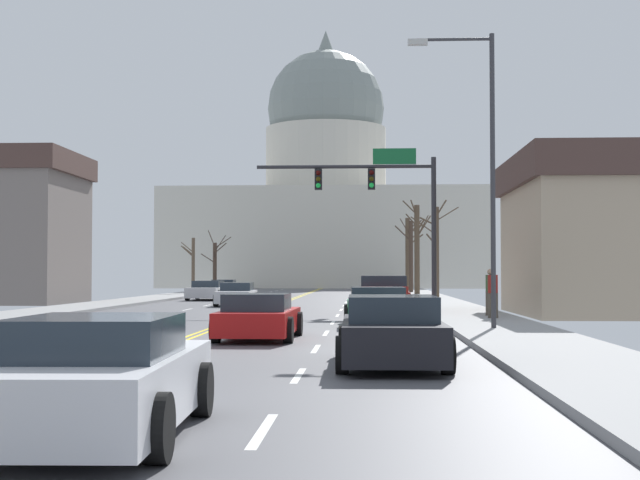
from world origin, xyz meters
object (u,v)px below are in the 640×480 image
Objects in this scene: pedestrian_01 at (493,290)px; sedan_oncoming_02 at (223,289)px; pickup_truck_near_00 at (384,297)px; sedan_near_01 at (377,307)px; sedan_near_03 at (392,333)px; pedestrian_00 at (490,290)px; street_lamp_right at (481,153)px; signal_gantry at (384,194)px; sedan_near_02 at (259,318)px; sedan_oncoming_01 at (208,291)px; sedan_near_04 at (100,380)px; sedan_oncoming_00 at (237,295)px.

sedan_oncoming_02 is at bearing 113.94° from pedestrian_01.
pickup_truck_near_00 is 1.28× the size of sedan_near_01.
sedan_near_03 is 2.76× the size of pedestrian_00.
sedan_oncoming_02 is (-13.29, 37.75, -4.52)m from street_lamp_right.
pickup_truck_near_00 is 1.18× the size of sedan_near_03.
pickup_truck_near_00 is (-2.55, 10.73, -4.36)m from street_lamp_right.
sedan_oncoming_02 is at bearing 111.68° from pickup_truck_near_00.
sedan_near_02 is (-3.52, -16.95, -4.58)m from signal_gantry.
street_lamp_right reaches higher than sedan_oncoming_02.
sedan_near_01 is at bearing -92.76° from pickup_truck_near_00.
sedan_oncoming_01 is (-10.45, 15.19, -4.56)m from signal_gantry.
sedan_near_01 is at bearing 62.25° from sedan_near_02.
pedestrian_00 is (14.49, -30.58, 0.53)m from sedan_oncoming_02.
sedan_near_04 is (-3.48, -27.20, -0.11)m from pickup_truck_near_00.
sedan_near_04 is 54.69m from sedan_oncoming_02.
pickup_truck_near_00 reaches higher than sedan_oncoming_02.
pickup_truck_near_00 reaches higher than sedan_near_01.
sedan_near_03 is 30.20m from sedan_oncoming_00.
sedan_near_04 is at bearing -107.90° from pedestrian_01.
pedestrian_01 reaches higher than sedan_near_02.
signal_gantry reaches higher than sedan_near_02.
street_lamp_right reaches higher than pickup_truck_near_00.
signal_gantry reaches higher than pedestrian_00.
sedan_near_04 is (-6.03, -16.46, -4.47)m from street_lamp_right.
sedan_near_02 is 0.99× the size of sedan_near_04.
sedan_near_03 reaches higher than sedan_oncoming_02.
pickup_truck_near_00 is 1.28× the size of sedan_near_02.
pickup_truck_near_00 reaches higher than sedan_near_03.
sedan_near_02 is at bearing -77.84° from sedan_oncoming_01.
pedestrian_01 is at bearing -55.75° from pickup_truck_near_00.
street_lamp_right is at bearing 24.98° from sedan_near_02.
sedan_oncoming_00 is 2.79× the size of pedestrian_00.
sedan_oncoming_00 is 17.11m from pedestrian_00.
signal_gantry reaches higher than sedan_oncoming_00.
sedan_near_01 reaches higher than sedan_oncoming_01.
sedan_oncoming_02 is (-10.74, 27.01, -0.16)m from pickup_truck_near_00.
pickup_truck_near_00 is 1.17× the size of sedan_oncoming_00.
sedan_near_01 is 12.18m from sedan_near_03.
street_lamp_right is 6.16m from sedan_near_01.
pedestrian_01 is at bearing 31.13° from sedan_near_01.
sedan_oncoming_01 is 27.69m from pedestrian_01.
pedestrian_00 is 1.00× the size of pedestrian_01.
sedan_near_02 is (-6.00, -2.79, -4.52)m from street_lamp_right.
pedestrian_01 is (3.60, -5.29, 0.38)m from pickup_truck_near_00.
sedan_near_04 is 0.99× the size of sedan_oncoming_02.
pickup_truck_near_00 is at bearing 87.24° from sedan_near_01.
street_lamp_right reaches higher than sedan_oncoming_01.
sedan_near_04 is 24.72m from pedestrian_00.
signal_gantry is 23.73m from sedan_near_03.
sedan_oncoming_02 is at bearing 97.63° from sedan_near_04.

